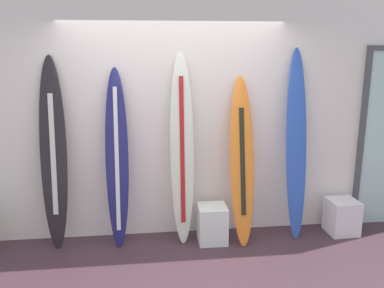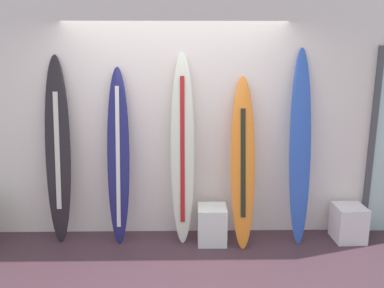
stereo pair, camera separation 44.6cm
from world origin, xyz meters
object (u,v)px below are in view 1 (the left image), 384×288
surfboard_ivory (182,151)px  surfboard_sunset (242,163)px  surfboard_navy (117,159)px  display_block_left (212,224)px  surfboard_charcoal (54,155)px  display_block_center (342,216)px  surfboard_cobalt (296,145)px

surfboard_ivory → surfboard_sunset: surfboard_ivory is taller
surfboard_navy → display_block_left: size_ratio=4.62×
surfboard_charcoal → display_block_center: bearing=-1.7°
surfboard_charcoal → surfboard_ivory: bearing=-1.3°
surfboard_sunset → display_block_center: 1.47m
surfboard_navy → surfboard_cobalt: 2.06m
surfboard_charcoal → display_block_left: size_ratio=4.92×
surfboard_sunset → display_block_center: surfboard_sunset is taller
surfboard_ivory → display_block_center: (1.95, -0.07, -0.86)m
surfboard_navy → surfboard_ivory: surfboard_ivory is taller
surfboard_sunset → display_block_center: bearing=0.6°
surfboard_navy → surfboard_ivory: (0.73, 0.00, 0.07)m
surfboard_navy → display_block_left: surfboard_navy is taller
surfboard_charcoal → surfboard_cobalt: surfboard_cobalt is taller
display_block_left → display_block_center: display_block_left is taller
surfboard_charcoal → surfboard_cobalt: (2.75, -0.04, 0.04)m
surfboard_ivory → surfboard_charcoal: bearing=178.7°
surfboard_cobalt → display_block_left: (-0.99, -0.09, -0.89)m
surfboard_charcoal → surfboard_sunset: bearing=-3.1°
display_block_left → surfboard_sunset: bearing=4.0°
surfboard_ivory → surfboard_cobalt: surfboard_cobalt is taller
surfboard_navy → surfboard_ivory: bearing=0.1°
surfboard_navy → display_block_center: (2.68, -0.06, -0.80)m
surfboard_cobalt → display_block_center: 1.09m
surfboard_cobalt → display_block_center: bearing=-4.9°
surfboard_sunset → display_block_left: (-0.34, -0.02, -0.72)m
surfboard_navy → display_block_center: 2.79m
surfboard_charcoal → surfboard_cobalt: size_ratio=0.97×
display_block_center → surfboard_sunset: bearing=-179.4°
surfboard_navy → surfboard_sunset: bearing=-3.2°
surfboard_navy → display_block_left: bearing=-5.4°
surfboard_ivory → display_block_center: 2.13m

